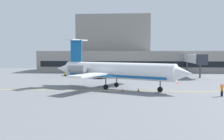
# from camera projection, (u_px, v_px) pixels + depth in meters

# --- Properties ---
(ground) EXTENTS (120.00, 120.00, 0.11)m
(ground) POSITION_uv_depth(u_px,v_px,m) (106.00, 89.00, 47.92)
(ground) COLOR slate
(terminal_building) EXTENTS (70.40, 17.20, 20.12)m
(terminal_building) POSITION_uv_depth(u_px,v_px,m) (132.00, 52.00, 95.90)
(terminal_building) COLOR gray
(terminal_building) RESTS_ON ground
(jet_bridge_west) EXTENTS (2.40, 20.65, 6.13)m
(jet_bridge_west) POSITION_uv_depth(u_px,v_px,m) (194.00, 59.00, 74.72)
(jet_bridge_west) COLOR silver
(jet_bridge_west) RESTS_ON ground
(regional_jet) EXTENTS (26.24, 18.96, 9.16)m
(regional_jet) POSITION_uv_depth(u_px,v_px,m) (114.00, 71.00, 48.60)
(regional_jet) COLOR white
(regional_jet) RESTS_ON ground
(baggage_tug) EXTENTS (2.86, 4.35, 2.08)m
(baggage_tug) POSITION_uv_depth(u_px,v_px,m) (100.00, 74.00, 68.02)
(baggage_tug) COLOR #1E4CB2
(baggage_tug) RESTS_ON ground
(pushback_tractor) EXTENTS (3.37, 3.45, 1.89)m
(pushback_tractor) POSITION_uv_depth(u_px,v_px,m) (175.00, 75.00, 67.13)
(pushback_tractor) COLOR #1E4CB2
(pushback_tractor) RESTS_ON ground
(belt_loader) EXTENTS (2.48, 3.69, 2.19)m
(belt_loader) POSITION_uv_depth(u_px,v_px,m) (70.00, 72.00, 75.88)
(belt_loader) COLOR #E5B20C
(belt_loader) RESTS_ON ground
(marshaller) EXTENTS (0.59, 0.70, 1.93)m
(marshaller) POSITION_uv_depth(u_px,v_px,m) (222.00, 90.00, 39.96)
(marshaller) COLOR #191E33
(marshaller) RESTS_ON ground
(safety_cone_alpha) EXTENTS (0.47, 0.47, 0.55)m
(safety_cone_alpha) POSITION_uv_depth(u_px,v_px,m) (123.00, 90.00, 45.26)
(safety_cone_alpha) COLOR orange
(safety_cone_alpha) RESTS_ON ground
(safety_cone_bravo) EXTENTS (0.47, 0.47, 0.55)m
(safety_cone_bravo) POSITION_uv_depth(u_px,v_px,m) (138.00, 90.00, 45.31)
(safety_cone_bravo) COLOR orange
(safety_cone_bravo) RESTS_ON ground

